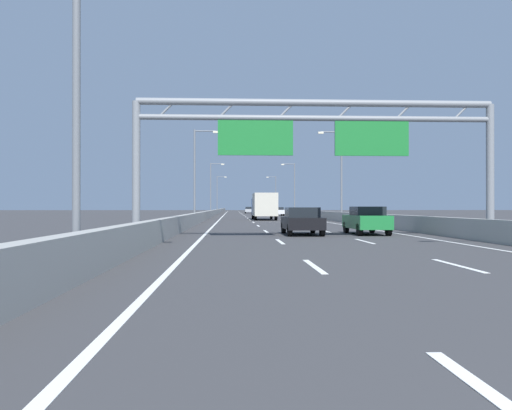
% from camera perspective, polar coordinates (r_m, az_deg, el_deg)
% --- Properties ---
extents(ground_plane, '(260.00, 260.00, 0.00)m').
position_cam_1_polar(ground_plane, '(100.16, -0.50, -1.04)').
color(ground_plane, '#38383A').
extents(lane_dash_left_1, '(0.16, 3.00, 0.01)m').
position_cam_1_polar(lane_dash_left_1, '(12.82, 6.45, -6.76)').
color(lane_dash_left_1, white).
rests_on(lane_dash_left_1, ground_plane).
extents(lane_dash_left_2, '(0.16, 3.00, 0.01)m').
position_cam_1_polar(lane_dash_left_2, '(21.72, 2.67, -4.07)').
color(lane_dash_left_2, white).
rests_on(lane_dash_left_2, ground_plane).
extents(lane_dash_left_3, '(0.16, 3.00, 0.01)m').
position_cam_1_polar(lane_dash_left_3, '(30.67, 1.10, -2.94)').
color(lane_dash_left_3, white).
rests_on(lane_dash_left_3, ground_plane).
extents(lane_dash_left_4, '(0.16, 3.00, 0.01)m').
position_cam_1_polar(lane_dash_left_4, '(39.65, 0.24, -2.32)').
color(lane_dash_left_4, white).
rests_on(lane_dash_left_4, ground_plane).
extents(lane_dash_left_5, '(0.16, 3.00, 0.01)m').
position_cam_1_polar(lane_dash_left_5, '(48.64, -0.30, -1.93)').
color(lane_dash_left_5, white).
rests_on(lane_dash_left_5, ground_plane).
extents(lane_dash_left_6, '(0.16, 3.00, 0.01)m').
position_cam_1_polar(lane_dash_left_6, '(57.63, -0.67, -1.66)').
color(lane_dash_left_6, white).
rests_on(lane_dash_left_6, ground_plane).
extents(lane_dash_left_7, '(0.16, 3.00, 0.01)m').
position_cam_1_polar(lane_dash_left_7, '(66.62, -0.95, -1.46)').
color(lane_dash_left_7, white).
rests_on(lane_dash_left_7, ground_plane).
extents(lane_dash_left_8, '(0.16, 3.00, 0.01)m').
position_cam_1_polar(lane_dash_left_8, '(75.61, -1.15, -1.31)').
color(lane_dash_left_8, white).
rests_on(lane_dash_left_8, ground_plane).
extents(lane_dash_left_9, '(0.16, 3.00, 0.01)m').
position_cam_1_polar(lane_dash_left_9, '(84.61, -1.32, -1.20)').
color(lane_dash_left_9, white).
rests_on(lane_dash_left_9, ground_plane).
extents(lane_dash_left_10, '(0.16, 3.00, 0.01)m').
position_cam_1_polar(lane_dash_left_10, '(93.61, -1.45, -1.10)').
color(lane_dash_left_10, white).
rests_on(lane_dash_left_10, ground_plane).
extents(lane_dash_left_11, '(0.16, 3.00, 0.01)m').
position_cam_1_polar(lane_dash_left_11, '(102.60, -1.56, -1.02)').
color(lane_dash_left_11, white).
rests_on(lane_dash_left_11, ground_plane).
extents(lane_dash_left_12, '(0.16, 3.00, 0.01)m').
position_cam_1_polar(lane_dash_left_12, '(111.60, -1.65, -0.96)').
color(lane_dash_left_12, white).
rests_on(lane_dash_left_12, ground_plane).
extents(lane_dash_left_13, '(0.16, 3.00, 0.01)m').
position_cam_1_polar(lane_dash_left_13, '(120.60, -1.72, -0.90)').
color(lane_dash_left_13, white).
rests_on(lane_dash_left_13, ground_plane).
extents(lane_dash_left_14, '(0.16, 3.00, 0.01)m').
position_cam_1_polar(lane_dash_left_14, '(129.60, -1.79, -0.85)').
color(lane_dash_left_14, white).
rests_on(lane_dash_left_14, ground_plane).
extents(lane_dash_left_15, '(0.16, 3.00, 0.01)m').
position_cam_1_polar(lane_dash_left_15, '(138.59, -1.85, -0.81)').
color(lane_dash_left_15, white).
rests_on(lane_dash_left_15, ground_plane).
extents(lane_dash_left_16, '(0.16, 3.00, 0.01)m').
position_cam_1_polar(lane_dash_left_16, '(147.59, -1.90, -0.77)').
color(lane_dash_left_16, white).
rests_on(lane_dash_left_16, ground_plane).
extents(lane_dash_left_17, '(0.16, 3.00, 0.01)m').
position_cam_1_polar(lane_dash_left_17, '(156.59, -1.94, -0.74)').
color(lane_dash_left_17, white).
rests_on(lane_dash_left_17, ground_plane).
extents(lane_dash_right_1, '(0.16, 3.00, 0.01)m').
position_cam_1_polar(lane_dash_right_1, '(13.85, 21.41, -6.26)').
color(lane_dash_right_1, white).
rests_on(lane_dash_right_1, ground_plane).
extents(lane_dash_right_2, '(0.16, 3.00, 0.01)m').
position_cam_1_polar(lane_dash_right_2, '(22.34, 11.92, -3.96)').
color(lane_dash_right_2, white).
rests_on(lane_dash_right_2, ground_plane).
extents(lane_dash_right_3, '(0.16, 3.00, 0.01)m').
position_cam_1_polar(lane_dash_right_3, '(31.12, 7.73, -2.90)').
color(lane_dash_right_3, white).
rests_on(lane_dash_right_3, ground_plane).
extents(lane_dash_right_4, '(0.16, 3.00, 0.01)m').
position_cam_1_polar(lane_dash_right_4, '(40.00, 5.40, -2.30)').
color(lane_dash_right_4, white).
rests_on(lane_dash_right_4, ground_plane).
extents(lane_dash_right_5, '(0.16, 3.00, 0.01)m').
position_cam_1_polar(lane_dash_right_5, '(48.92, 3.92, -1.92)').
color(lane_dash_right_5, white).
rests_on(lane_dash_right_5, ground_plane).
extents(lane_dash_right_6, '(0.16, 3.00, 0.01)m').
position_cam_1_polar(lane_dash_right_6, '(57.86, 2.89, -1.65)').
color(lane_dash_right_6, white).
rests_on(lane_dash_right_6, ground_plane).
extents(lane_dash_right_7, '(0.16, 3.00, 0.01)m').
position_cam_1_polar(lane_dash_right_7, '(66.83, 2.14, -1.46)').
color(lane_dash_right_7, white).
rests_on(lane_dash_right_7, ground_plane).
extents(lane_dash_right_8, '(0.16, 3.00, 0.01)m').
position_cam_1_polar(lane_dash_right_8, '(75.80, 1.57, -1.31)').
color(lane_dash_right_8, white).
rests_on(lane_dash_right_8, ground_plane).
extents(lane_dash_right_9, '(0.16, 3.00, 0.01)m').
position_cam_1_polar(lane_dash_right_9, '(84.77, 1.12, -1.19)').
color(lane_dash_right_9, white).
rests_on(lane_dash_right_9, ground_plane).
extents(lane_dash_right_10, '(0.16, 3.00, 0.01)m').
position_cam_1_polar(lane_dash_right_10, '(93.75, 0.75, -1.10)').
color(lane_dash_right_10, white).
rests_on(lane_dash_right_10, ground_plane).
extents(lane_dash_right_11, '(0.16, 3.00, 0.01)m').
position_cam_1_polar(lane_dash_right_11, '(102.74, 0.45, -1.02)').
color(lane_dash_right_11, white).
rests_on(lane_dash_right_11, ground_plane).
extents(lane_dash_right_12, '(0.16, 3.00, 0.01)m').
position_cam_1_polar(lane_dash_right_12, '(111.72, 0.20, -0.95)').
color(lane_dash_right_12, white).
rests_on(lane_dash_right_12, ground_plane).
extents(lane_dash_right_13, '(0.16, 3.00, 0.01)m').
position_cam_1_polar(lane_dash_right_13, '(120.71, -0.02, -0.90)').
color(lane_dash_right_13, white).
rests_on(lane_dash_right_13, ground_plane).
extents(lane_dash_right_14, '(0.16, 3.00, 0.01)m').
position_cam_1_polar(lane_dash_right_14, '(129.70, -0.20, -0.85)').
color(lane_dash_right_14, white).
rests_on(lane_dash_right_14, ground_plane).
extents(lane_dash_right_15, '(0.16, 3.00, 0.01)m').
position_cam_1_polar(lane_dash_right_15, '(138.69, -0.36, -0.81)').
color(lane_dash_right_15, white).
rests_on(lane_dash_right_15, ground_plane).
extents(lane_dash_right_16, '(0.16, 3.00, 0.01)m').
position_cam_1_polar(lane_dash_right_16, '(147.69, -0.50, -0.77)').
color(lane_dash_right_16, white).
rests_on(lane_dash_right_16, ground_plane).
extents(lane_dash_right_17, '(0.16, 3.00, 0.01)m').
position_cam_1_polar(lane_dash_right_17, '(156.68, -0.63, -0.74)').
color(lane_dash_right_17, white).
rests_on(lane_dash_right_17, ground_plane).
extents(edge_line_left, '(0.16, 176.00, 0.01)m').
position_cam_1_polar(edge_line_left, '(88.10, -3.61, -1.16)').
color(edge_line_left, white).
rests_on(edge_line_left, ground_plane).
extents(edge_line_right, '(0.16, 176.00, 0.01)m').
position_cam_1_polar(edge_line_right, '(88.55, 3.20, -1.15)').
color(edge_line_right, white).
rests_on(edge_line_right, ground_plane).
extents(barrier_left, '(0.45, 220.00, 0.95)m').
position_cam_1_polar(barrier_left, '(110.12, -4.29, -0.72)').
color(barrier_left, '#9E9E99').
rests_on(barrier_left, ground_plane).
extents(barrier_right, '(0.45, 220.00, 0.95)m').
position_cam_1_polar(barrier_right, '(110.60, 2.88, -0.72)').
color(barrier_right, '#9E9E99').
rests_on(barrier_right, ground_plane).
extents(sign_gantry, '(16.56, 0.36, 6.36)m').
position_cam_1_polar(sign_gantry, '(23.73, 6.62, 7.92)').
color(sign_gantry, gray).
rests_on(sign_gantry, ground_plane).
extents(streetlamp_left_near, '(2.58, 0.28, 9.50)m').
position_cam_1_polar(streetlamp_left_near, '(14.06, -18.32, 16.02)').
color(streetlamp_left_near, slate).
rests_on(streetlamp_left_near, ground_plane).
extents(streetlamp_left_mid, '(2.58, 0.28, 9.50)m').
position_cam_1_polar(streetlamp_left_mid, '(53.81, -6.58, 3.98)').
color(streetlamp_left_mid, slate).
rests_on(streetlamp_left_mid, ground_plane).
extents(streetlamp_right_mid, '(2.58, 0.28, 9.50)m').
position_cam_1_polar(streetlamp_right_mid, '(54.86, 9.22, 3.90)').
color(streetlamp_right_mid, slate).
rests_on(streetlamp_right_mid, ground_plane).
extents(streetlamp_left_far, '(2.58, 0.28, 9.50)m').
position_cam_1_polar(streetlamp_left_far, '(94.23, -4.90, 2.19)').
color(streetlamp_left_far, slate).
rests_on(streetlamp_left_far, ground_plane).
extents(streetlamp_right_far, '(2.58, 0.28, 9.50)m').
position_cam_1_polar(streetlamp_right_far, '(94.83, 4.16, 2.17)').
color(streetlamp_right_far, slate).
rests_on(streetlamp_right_far, ground_plane).
extents(streetlamp_left_distant, '(2.58, 0.28, 9.50)m').
position_cam_1_polar(streetlamp_left_distant, '(134.72, -4.23, 1.47)').
color(streetlamp_left_distant, slate).
rests_on(streetlamp_left_distant, ground_plane).
extents(streetlamp_right_distant, '(2.58, 0.28, 9.50)m').
position_cam_1_polar(streetlamp_right_distant, '(135.14, 2.11, 1.46)').
color(streetlamp_right_distant, slate).
rests_on(streetlamp_right_distant, ground_plane).
extents(white_car, '(1.75, 4.52, 1.42)m').
position_cam_1_polar(white_car, '(84.49, 2.46, -0.70)').
color(white_car, silver).
rests_on(white_car, ground_plane).
extents(black_car, '(1.85, 4.13, 1.44)m').
position_cam_1_polar(black_car, '(27.13, 5.11, -1.73)').
color(black_car, black).
rests_on(black_car, ground_plane).
extents(silver_car, '(1.79, 4.67, 1.47)m').
position_cam_1_polar(silver_car, '(117.72, -0.80, -0.55)').
color(silver_car, '#A8ADB2').
rests_on(silver_car, ground_plane).
extents(green_car, '(1.70, 4.17, 1.49)m').
position_cam_1_polar(green_car, '(28.12, 12.14, -1.63)').
color(green_car, '#1E7A38').
rests_on(green_car, ground_plane).
extents(box_truck, '(2.50, 8.90, 2.97)m').
position_cam_1_polar(box_truck, '(58.33, 0.90, -0.04)').
color(box_truck, '#194799').
rests_on(box_truck, ground_plane).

